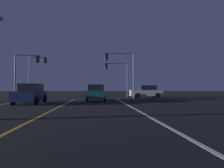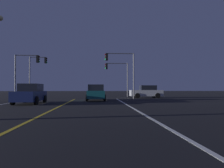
% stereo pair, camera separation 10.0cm
% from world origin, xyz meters
% --- Properties ---
extents(lane_edge_right, '(0.16, 33.55, 0.01)m').
position_xyz_m(lane_edge_right, '(5.07, 10.77, 0.00)').
color(lane_edge_right, silver).
rests_on(lane_edge_right, ground).
extents(lane_center_divider, '(0.16, 33.55, 0.01)m').
position_xyz_m(lane_center_divider, '(0.00, 10.77, 0.00)').
color(lane_center_divider, gold).
rests_on(lane_center_divider, ground).
extents(car_crossing_side, '(4.30, 2.02, 1.70)m').
position_xyz_m(car_crossing_side, '(9.36, 30.09, 0.82)').
color(car_crossing_side, black).
rests_on(car_crossing_side, ground).
extents(car_ahead_far, '(2.02, 4.30, 1.70)m').
position_xyz_m(car_ahead_far, '(2.55, 24.47, 0.82)').
color(car_ahead_far, black).
rests_on(car_ahead_far, ground).
extents(car_oncoming, '(2.02, 4.30, 1.70)m').
position_xyz_m(car_oncoming, '(-2.98, 20.09, 0.82)').
color(car_oncoming, black).
rests_on(car_oncoming, ground).
extents(traffic_light_near_right, '(3.71, 0.36, 5.73)m').
position_xyz_m(traffic_light_near_right, '(5.54, 28.05, 4.27)').
color(traffic_light_near_right, '#4C4C51').
rests_on(traffic_light_near_right, ground).
extents(traffic_light_near_left, '(3.00, 0.36, 5.38)m').
position_xyz_m(traffic_light_near_left, '(-5.85, 28.05, 3.99)').
color(traffic_light_near_left, '#4C4C51').
rests_on(traffic_light_near_left, ground).
extents(traffic_light_far_right, '(3.49, 0.36, 5.13)m').
position_xyz_m(traffic_light_far_right, '(5.57, 33.55, 3.84)').
color(traffic_light_far_right, '#4C4C51').
rests_on(traffic_light_far_right, ground).
extents(traffic_light_far_left, '(2.61, 0.36, 5.94)m').
position_xyz_m(traffic_light_far_left, '(-6.11, 33.55, 4.35)').
color(traffic_light_far_left, '#4C4C51').
rests_on(traffic_light_far_left, ground).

